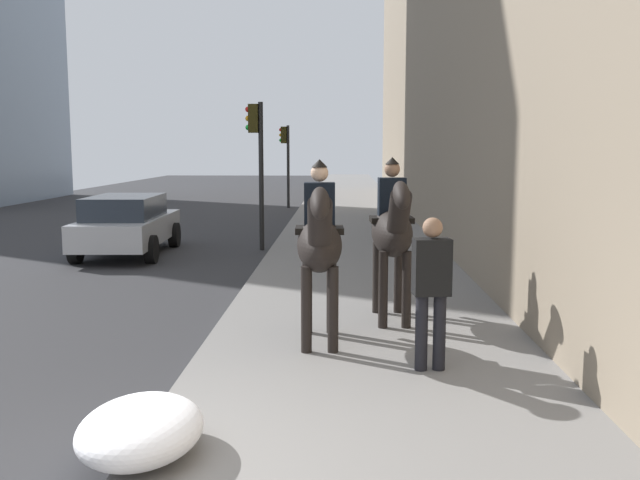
{
  "coord_description": "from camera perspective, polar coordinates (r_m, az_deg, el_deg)",
  "views": [
    {
      "loc": [
        -4.89,
        -1.74,
        2.57
      ],
      "look_at": [
        4.0,
        -1.47,
        1.4
      ],
      "focal_mm": 39.57,
      "sensor_mm": 36.0,
      "label": 1
    }
  ],
  "objects": [
    {
      "name": "traffic_light_near_curb",
      "position": [
        17.65,
        -5.09,
        7.16
      ],
      "size": [
        0.2,
        0.44,
        3.68
      ],
      "color": "black",
      "rests_on": "ground"
    },
    {
      "name": "pedestrian_greeting",
      "position": [
        7.8,
        9.0,
        -3.48
      ],
      "size": [
        0.3,
        0.42,
        1.7
      ],
      "rotation": [
        0.0,
        0.0,
        0.09
      ],
      "color": "black",
      "rests_on": "sidewalk_slab"
    },
    {
      "name": "traffic_light_far_curb",
      "position": [
        30.09,
        -2.77,
        7.08
      ],
      "size": [
        0.2,
        0.44,
        3.49
      ],
      "color": "black",
      "rests_on": "ground"
    },
    {
      "name": "mounted_horse_near",
      "position": [
        8.7,
        -0.04,
        -0.19
      ],
      "size": [
        2.15,
        0.62,
        2.31
      ],
      "rotation": [
        0.0,
        0.0,
        3.18
      ],
      "color": "black",
      "rests_on": "sidewalk_slab"
    },
    {
      "name": "snow_pile_near",
      "position": [
        5.98,
        -14.3,
        -14.63
      ],
      "size": [
        1.28,
        0.98,
        0.44
      ],
      "primitive_type": "ellipsoid",
      "color": "white",
      "rests_on": "sidewalk_slab"
    },
    {
      "name": "car_near_lane",
      "position": [
        17.45,
        -15.32,
        1.29
      ],
      "size": [
        4.27,
        2.03,
        1.44
      ],
      "rotation": [
        0.0,
        0.0,
        0.04
      ],
      "color": "#B7BABF",
      "rests_on": "ground"
    },
    {
      "name": "mounted_horse_far",
      "position": [
        9.9,
        5.88,
        0.76
      ],
      "size": [
        2.15,
        0.63,
        2.32
      ],
      "rotation": [
        0.0,
        0.0,
        3.19
      ],
      "color": "black",
      "rests_on": "sidewalk_slab"
    }
  ]
}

